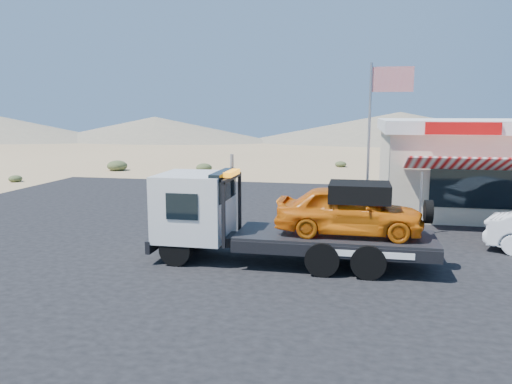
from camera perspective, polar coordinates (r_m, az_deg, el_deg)
ground at (r=15.69m, az=-4.86°, el=-6.65°), size 120.00×120.00×0.00m
asphalt_lot at (r=18.14m, az=3.92°, el=-4.43°), size 32.00×24.00×0.02m
tow_truck at (r=14.07m, az=3.18°, el=-2.62°), size 7.77×2.30×2.60m
jerky_store at (r=24.37m, az=26.23°, el=2.87°), size 10.40×9.97×3.90m
flagpole at (r=18.99m, az=13.54°, el=7.40°), size 1.55×0.10×6.00m
desert_scrub at (r=30.69m, az=-23.30°, el=1.03°), size 25.29×33.80×0.79m
distant_hills at (r=71.06m, az=0.07°, el=7.28°), size 126.00×48.00×4.20m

